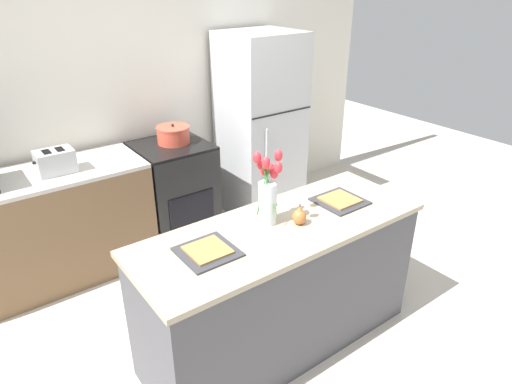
# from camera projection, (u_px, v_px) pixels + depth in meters

# --- Properties ---
(ground_plane) EXTENTS (10.00, 10.00, 0.00)m
(ground_plane) POSITION_uv_depth(u_px,v_px,m) (278.00, 340.00, 3.03)
(ground_plane) COLOR beige
(back_wall) EXTENTS (5.20, 0.08, 2.70)m
(back_wall) POSITION_uv_depth(u_px,v_px,m) (134.00, 83.00, 3.89)
(back_wall) COLOR silver
(back_wall) RESTS_ON ground_plane
(kitchen_island) EXTENTS (1.80, 0.66, 0.88)m
(kitchen_island) POSITION_uv_depth(u_px,v_px,m) (280.00, 287.00, 2.84)
(kitchen_island) COLOR #4C4C51
(kitchen_island) RESTS_ON ground_plane
(back_counter) EXTENTS (1.68, 0.60, 0.89)m
(back_counter) POSITION_uv_depth(u_px,v_px,m) (36.00, 232.00, 3.43)
(back_counter) COLOR brown
(back_counter) RESTS_ON ground_plane
(stove_range) EXTENTS (0.60, 0.61, 0.89)m
(stove_range) POSITION_uv_depth(u_px,v_px,m) (175.00, 192.00, 4.05)
(stove_range) COLOR black
(stove_range) RESTS_ON ground_plane
(refrigerator) EXTENTS (0.68, 0.67, 1.74)m
(refrigerator) POSITION_uv_depth(u_px,v_px,m) (260.00, 126.00, 4.37)
(refrigerator) COLOR #B7BABC
(refrigerator) RESTS_ON ground_plane
(flower_vase) EXTENTS (0.20, 0.17, 0.46)m
(flower_vase) POSITION_uv_depth(u_px,v_px,m) (268.00, 194.00, 2.60)
(flower_vase) COLOR silver
(flower_vase) RESTS_ON kitchen_island
(pear_figurine) EXTENTS (0.08, 0.08, 0.13)m
(pear_figurine) POSITION_uv_depth(u_px,v_px,m) (299.00, 216.00, 2.64)
(pear_figurine) COLOR #C66B33
(pear_figurine) RESTS_ON kitchen_island
(plate_setting_left) EXTENTS (0.29, 0.29, 0.02)m
(plate_setting_left) POSITION_uv_depth(u_px,v_px,m) (208.00, 251.00, 2.39)
(plate_setting_left) COLOR #333338
(plate_setting_left) RESTS_ON kitchen_island
(plate_setting_right) EXTENTS (0.29, 0.29, 0.02)m
(plate_setting_right) POSITION_uv_depth(u_px,v_px,m) (340.00, 201.00, 2.92)
(plate_setting_right) COLOR #333338
(plate_setting_right) RESTS_ON kitchen_island
(toaster) EXTENTS (0.28, 0.18, 0.17)m
(toaster) POSITION_uv_depth(u_px,v_px,m) (55.00, 162.00, 3.28)
(toaster) COLOR #B7BABC
(toaster) RESTS_ON back_counter
(cooking_pot) EXTENTS (0.28, 0.28, 0.17)m
(cooking_pot) POSITION_uv_depth(u_px,v_px,m) (173.00, 135.00, 3.86)
(cooking_pot) COLOR #CC4C38
(cooking_pot) RESTS_ON stove_range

